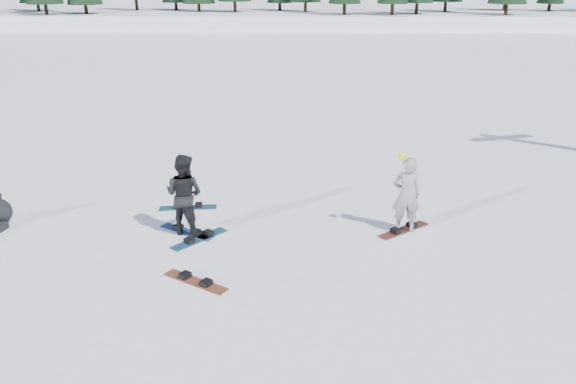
% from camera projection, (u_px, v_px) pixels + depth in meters
% --- Properties ---
extents(ground, '(420.00, 420.00, 0.00)m').
position_uv_depth(ground, '(291.00, 243.00, 12.96)').
color(ground, white).
rests_on(ground, ground).
extents(alpine_backdrop, '(412.50, 227.00, 53.20)m').
position_uv_depth(alpine_backdrop, '(258.00, 32.00, 194.09)').
color(alpine_backdrop, white).
rests_on(alpine_backdrop, ground).
extents(snowboarder_woman, '(0.68, 0.45, 2.02)m').
position_uv_depth(snowboarder_woman, '(406.00, 195.00, 13.22)').
color(snowboarder_woman, gray).
rests_on(snowboarder_woman, ground).
extents(snowboarder_man, '(1.16, 1.04, 1.96)m').
position_uv_depth(snowboarder_man, '(184.00, 194.00, 13.12)').
color(snowboarder_man, black).
rests_on(snowboarder_man, ground).
extents(snowboard_woman, '(1.37, 1.12, 0.03)m').
position_uv_depth(snowboard_woman, '(403.00, 230.00, 13.56)').
color(snowboard_woman, maroon).
rests_on(snowboard_woman, ground).
extents(snowboard_man, '(1.42, 1.02, 0.03)m').
position_uv_depth(snowboard_man, '(187.00, 232.00, 13.48)').
color(snowboard_man, '#1B4597').
rests_on(snowboard_man, ground).
extents(snowboard_loose_c, '(1.52, 0.42, 0.03)m').
position_uv_depth(snowboard_loose_c, '(188.00, 208.00, 14.84)').
color(snowboard_loose_c, '#16577A').
rests_on(snowboard_loose_c, ground).
extents(snowboard_loose_b, '(1.42, 1.03, 0.03)m').
position_uv_depth(snowboard_loose_b, '(196.00, 282.00, 11.31)').
color(snowboard_loose_b, '#9D4522').
rests_on(snowboard_loose_b, ground).
extents(snowboard_loose_a, '(1.23, 1.29, 0.03)m').
position_uv_depth(snowboard_loose_a, '(199.00, 239.00, 13.11)').
color(snowboard_loose_a, '#16597D').
rests_on(snowboard_loose_a, ground).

